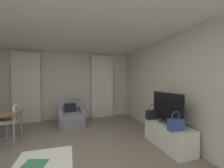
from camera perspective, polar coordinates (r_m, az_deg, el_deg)
The scene contains 13 objects.
ground_plane at distance 3.05m, azimuth -18.55°, elevation -27.73°, with size 12.00×12.00×0.00m, color gray.
wall_window at distance 5.70m, azimuth -17.83°, elevation -0.59°, with size 5.12×0.06×2.60m.
wall_right at distance 3.63m, azimuth 25.51°, elevation -1.63°, with size 0.06×6.12×2.60m.
ceiling at distance 2.91m, azimuth -18.92°, elevation 24.59°, with size 5.12×6.12×0.06m, color white.
curtain_left_panel at distance 5.76m, azimuth -31.65°, elevation -1.19°, with size 0.90×0.06×2.50m.
curtain_right_panel at distance 5.72m, azimuth -3.93°, elevation -1.03°, with size 0.90×0.06×2.50m.
armchair at distance 4.94m, azimuth -16.55°, elevation -12.78°, with size 0.90×0.92×0.82m.
desk_chair at distance 4.35m, azimuth -36.61°, elevation -13.40°, with size 0.48×0.48×0.88m.
magazine_open at distance 2.29m, azimuth -28.99°, elevation -26.66°, with size 0.32×0.27×0.01m.
tv_console at distance 3.54m, azimuth 21.97°, elevation -18.89°, with size 0.48×1.18×0.52m.
tv_flatscreen at distance 3.42m, azimuth 21.61°, elevation -9.46°, with size 0.20×0.97×0.69m.
handbag_primary at distance 3.70m, azimuth 16.12°, elevation -11.82°, with size 0.30×0.14×0.37m.
handbag_secondary at distance 3.05m, azimuth 24.70°, elevation -14.69°, with size 0.30×0.14×0.37m.
Camera 1 is at (0.08, -2.67, 1.47)m, focal length 22.29 mm.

